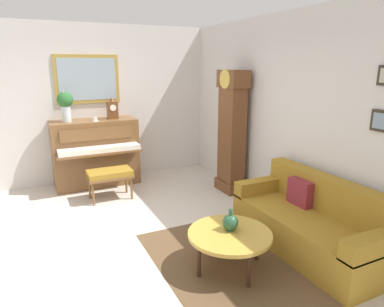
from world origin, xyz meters
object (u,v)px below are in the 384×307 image
object	(u,v)px
grandfather_clock	(232,135)
green_jug	(230,222)
piano	(96,152)
couch	(311,223)
flower_vase	(65,103)
teacup	(95,120)
piano_bench	(110,175)
coffee_table	(230,235)
mantel_clock	(112,109)

from	to	relation	value
grandfather_clock	green_jug	xyz separation A→B (m)	(1.93, -1.21, -0.46)
green_jug	grandfather_clock	bearing A→B (deg)	147.89
grandfather_clock	green_jug	distance (m)	2.33
piano	green_jug	distance (m)	3.34
couch	flower_vase	xyz separation A→B (m)	(-3.35, -2.25, 1.17)
couch	teacup	xyz separation A→B (m)	(-3.20, -1.82, 0.88)
piano	teacup	xyz separation A→B (m)	(0.15, -0.00, 0.60)
flower_vase	teacup	xyz separation A→B (m)	(0.14, 0.43, -0.29)
piano_bench	flower_vase	world-z (taller)	flower_vase
coffee_table	grandfather_clock	bearing A→B (deg)	147.85
grandfather_clock	coffee_table	distance (m)	2.41
piano	flower_vase	xyz separation A→B (m)	(0.00, -0.43, 0.89)
piano	teacup	world-z (taller)	teacup
flower_vase	green_jug	bearing A→B (deg)	20.54
grandfather_clock	mantel_clock	size ratio (longest dim) A/B	5.34
piano	piano_bench	size ratio (longest dim) A/B	2.06
grandfather_clock	couch	bearing A→B (deg)	-4.87
piano	mantel_clock	distance (m)	0.82
flower_vase	teacup	world-z (taller)	flower_vase
piano_bench	flower_vase	bearing A→B (deg)	-148.66
teacup	piano	bearing A→B (deg)	179.64
piano_bench	teacup	size ratio (longest dim) A/B	6.03
teacup	flower_vase	bearing A→B (deg)	-108.45
mantel_clock	green_jug	bearing A→B (deg)	7.77
couch	flower_vase	distance (m)	4.20
piano_bench	grandfather_clock	xyz separation A→B (m)	(0.51, 1.94, 0.56)
piano_bench	green_jug	xyz separation A→B (m)	(2.44, 0.73, 0.09)
couch	green_jug	size ratio (longest dim) A/B	7.92
piano_bench	couch	xyz separation A→B (m)	(2.54, 1.76, -0.09)
piano	mantel_clock	size ratio (longest dim) A/B	3.79
grandfather_clock	mantel_clock	xyz separation A→B (m)	(-1.31, -1.65, 0.38)
mantel_clock	teacup	world-z (taller)	mantel_clock
piano_bench	grandfather_clock	size ratio (longest dim) A/B	0.34
flower_vase	green_jug	distance (m)	3.60
piano	grandfather_clock	bearing A→B (deg)	56.68
mantel_clock	flower_vase	size ratio (longest dim) A/B	0.66
couch	green_jug	xyz separation A→B (m)	(-0.10, -1.04, 0.19)
coffee_table	flower_vase	bearing A→B (deg)	-160.25
grandfather_clock	piano	bearing A→B (deg)	-123.32
grandfather_clock	green_jug	world-z (taller)	grandfather_clock
coffee_table	teacup	world-z (taller)	teacup
coffee_table	flower_vase	distance (m)	3.66
flower_vase	green_jug	size ratio (longest dim) A/B	2.42
coffee_table	mantel_clock	world-z (taller)	mantel_clock
green_jug	coffee_table	bearing A→B (deg)	-33.69
coffee_table	mantel_clock	distance (m)	3.45
piano_bench	mantel_clock	bearing A→B (deg)	160.56
piano_bench	mantel_clock	distance (m)	1.26
grandfather_clock	flower_vase	bearing A→B (deg)	-118.33
mantel_clock	piano	bearing A→B (deg)	-90.28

